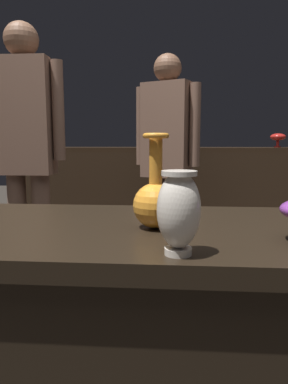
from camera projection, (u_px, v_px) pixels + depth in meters
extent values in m
cube|color=black|center=(133.00, 360.00, 1.07)|extent=(1.10, 0.59, 0.75)
cube|color=black|center=(133.00, 234.00, 1.01)|extent=(1.20, 0.64, 0.05)
cube|color=black|center=(158.00, 203.00, 3.23)|extent=(2.60, 0.40, 0.95)
cube|color=black|center=(159.00, 149.00, 3.16)|extent=(2.60, 0.40, 0.04)
sphere|color=orange|center=(156.00, 206.00, 0.97)|extent=(0.13, 0.13, 0.13)
cylinder|color=orange|center=(156.00, 161.00, 0.96)|extent=(0.04, 0.04, 0.14)
torus|color=orange|center=(156.00, 136.00, 0.95)|extent=(0.07, 0.07, 0.01)
cylinder|color=silver|center=(178.00, 251.00, 0.75)|extent=(0.06, 0.06, 0.02)
ellipsoid|color=silver|center=(179.00, 210.00, 0.74)|extent=(0.09, 0.09, 0.16)
cylinder|color=silver|center=(179.00, 173.00, 0.72)|extent=(0.07, 0.07, 0.01)
cylinder|color=red|center=(277.00, 147.00, 3.05)|extent=(0.05, 0.05, 0.01)
cylinder|color=red|center=(278.00, 143.00, 3.04)|extent=(0.02, 0.02, 0.05)
ellipsoid|color=red|center=(278.00, 137.00, 3.04)|extent=(0.13, 0.13, 0.06)
cylinder|color=gray|center=(47.00, 147.00, 3.24)|extent=(0.04, 0.04, 0.01)
cylinder|color=gray|center=(47.00, 144.00, 3.23)|extent=(0.02, 0.02, 0.04)
ellipsoid|color=gray|center=(47.00, 140.00, 3.23)|extent=(0.11, 0.11, 0.05)
cylinder|color=brown|center=(43.00, 242.00, 2.15)|extent=(0.11, 0.11, 0.85)
cylinder|color=brown|center=(19.00, 242.00, 2.16)|extent=(0.11, 0.11, 0.85)
cube|color=brown|center=(25.00, 117.00, 2.05)|extent=(0.32, 0.18, 0.67)
sphere|color=brown|center=(21.00, 39.00, 1.99)|extent=(0.20, 0.20, 0.20)
cylinder|color=brown|center=(58.00, 111.00, 2.03)|extent=(0.07, 0.07, 0.57)
cylinder|color=brown|center=(176.00, 234.00, 2.44)|extent=(0.11, 0.11, 0.80)
cylinder|color=brown|center=(157.00, 232.00, 2.51)|extent=(0.11, 0.11, 0.80)
cube|color=brown|center=(167.00, 131.00, 2.37)|extent=(0.37, 0.29, 0.63)
sphere|color=brown|center=(168.00, 68.00, 2.31)|extent=(0.19, 0.19, 0.19)
cylinder|color=brown|center=(195.00, 125.00, 2.27)|extent=(0.07, 0.07, 0.54)
cylinder|color=brown|center=(141.00, 127.00, 2.46)|extent=(0.07, 0.07, 0.54)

